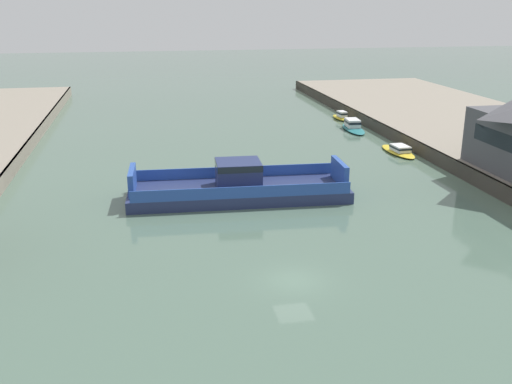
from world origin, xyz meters
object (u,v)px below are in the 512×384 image
object	(u,v)px
moored_boat_near_right	(353,126)
moored_boat_mid_right	(399,150)
moored_boat_near_left	(341,116)
chain_ferry	(238,187)

from	to	relation	value
moored_boat_near_right	moored_boat_mid_right	distance (m)	14.70
moored_boat_near_left	moored_boat_near_right	bearing A→B (deg)	-96.33
chain_ferry	moored_boat_mid_right	world-z (taller)	chain_ferry
chain_ferry	moored_boat_mid_right	size ratio (longest dim) A/B	2.81
moored_boat_mid_right	moored_boat_near_right	bearing A→B (deg)	92.97
moored_boat_near_left	moored_boat_mid_right	world-z (taller)	moored_boat_near_left
moored_boat_near_right	moored_boat_mid_right	world-z (taller)	moored_boat_near_right
chain_ferry	moored_boat_near_right	xyz separation A→B (m)	(21.96, 28.07, -0.51)
chain_ferry	moored_boat_mid_right	xyz separation A→B (m)	(22.72, 13.38, -0.69)
moored_boat_near_left	moored_boat_mid_right	xyz separation A→B (m)	(-0.10, -22.48, -0.11)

